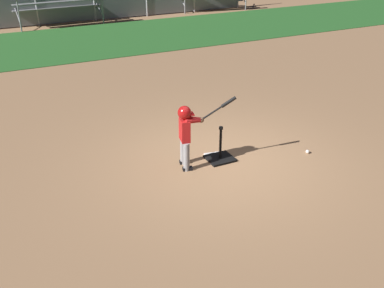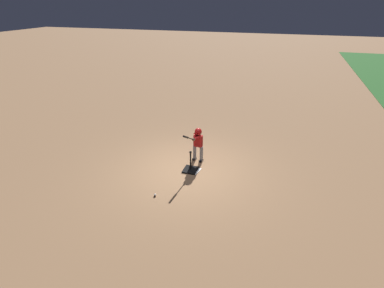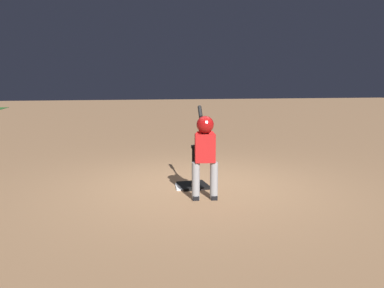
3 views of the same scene
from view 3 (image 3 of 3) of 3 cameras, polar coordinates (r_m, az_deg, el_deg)
The scene contains 5 objects.
ground_plane at distance 6.25m, azimuth 0.92°, elevation -6.32°, with size 90.00×90.00×0.00m, color #99704C.
home_plate at distance 6.14m, azimuth -0.44°, elevation -6.48°, with size 0.44×0.44×0.02m, color white.
batting_tee at distance 6.15m, azimuth 0.22°, elevation -5.80°, with size 0.50×0.45×0.69m.
batter_child at distance 5.35m, azimuth 1.96°, elevation -0.34°, with size 1.06×0.43×1.32m.
baseball at distance 7.87m, azimuth 0.52°, elevation -2.92°, with size 0.07×0.07×0.07m, color white.
Camera 3 is at (-5.78, 1.76, 1.61)m, focal length 35.00 mm.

